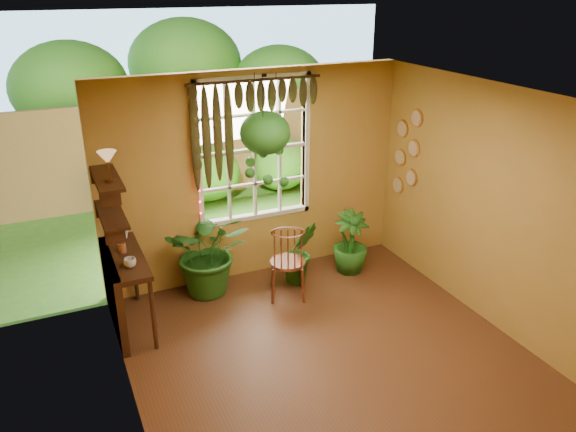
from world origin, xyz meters
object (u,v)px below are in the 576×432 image
hanging_basket (265,140)px  windsor_chair (288,272)px  potted_plant_left (209,251)px  potted_plant_mid (299,252)px  counter_ledge (117,285)px

hanging_basket → windsor_chair: bearing=-76.0°
potted_plant_left → potted_plant_mid: 1.17m
potted_plant_mid → hanging_basket: 1.56m
windsor_chair → hanging_basket: (-0.10, 0.42, 1.59)m
counter_ledge → potted_plant_mid: 2.32m
windsor_chair → potted_plant_mid: 0.43m
hanging_basket → potted_plant_left: bearing=172.6°
hanging_basket → potted_plant_mid: bearing=-16.3°
windsor_chair → potted_plant_left: windsor_chair is taller
hanging_basket → counter_ledge: bearing=-171.7°
counter_ledge → hanging_basket: hanging_basket is taller
windsor_chair → potted_plant_left: (-0.84, 0.51, 0.23)m
counter_ledge → potted_plant_mid: (2.31, 0.16, -0.13)m
counter_ledge → potted_plant_left: bearing=17.7°
potted_plant_mid → potted_plant_left: bearing=169.4°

